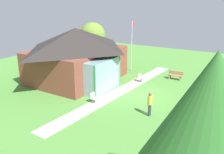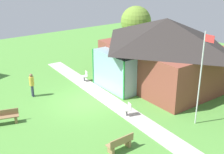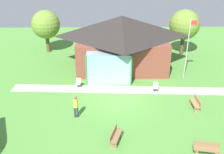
% 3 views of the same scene
% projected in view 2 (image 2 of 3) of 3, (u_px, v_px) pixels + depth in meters
% --- Properties ---
extents(ground_plane, '(44.00, 44.00, 0.00)m').
position_uv_depth(ground_plane, '(85.00, 103.00, 20.39)').
color(ground_plane, '#54933D').
extents(pavilion, '(9.70, 8.50, 5.20)m').
position_uv_depth(pavilion, '(163.00, 51.00, 22.94)').
color(pavilion, brown).
rests_on(pavilion, ground_plane).
extents(footpath, '(18.60, 2.28, 0.03)m').
position_uv_depth(footpath, '(105.00, 97.00, 21.31)').
color(footpath, '#BCB7B2').
rests_on(footpath, ground_plane).
extents(flagpole, '(0.64, 0.08, 5.63)m').
position_uv_depth(flagpole, '(201.00, 75.00, 16.73)').
color(flagpole, silver).
rests_on(flagpole, ground_plane).
extents(bench_front_center, '(0.87, 1.56, 0.84)m').
position_uv_depth(bench_front_center, '(6.00, 117.00, 17.74)').
color(bench_front_center, olive).
rests_on(bench_front_center, ground_plane).
extents(bench_mid_right, '(0.47, 1.51, 0.84)m').
position_uv_depth(bench_mid_right, '(120.00, 143.00, 15.17)').
color(bench_mid_right, '#9E7A51').
rests_on(bench_mid_right, ground_plane).
extents(patio_chair_west, '(0.52, 0.52, 0.86)m').
position_uv_depth(patio_chair_west, '(85.00, 76.00, 24.09)').
color(patio_chair_west, beige).
rests_on(patio_chair_west, ground_plane).
extents(patio_chair_lawn_spare, '(0.53, 0.53, 0.86)m').
position_uv_depth(patio_chair_lawn_spare, '(128.00, 110.00, 18.61)').
color(patio_chair_lawn_spare, beige).
rests_on(patio_chair_lawn_spare, ground_plane).
extents(visitor_strolling_lawn, '(0.34, 0.34, 1.74)m').
position_uv_depth(visitor_strolling_lawn, '(32.00, 83.00, 21.14)').
color(visitor_strolling_lawn, '#2D3347').
rests_on(visitor_strolling_lawn, ground_plane).
extents(tree_behind_pavilion_left, '(3.22, 3.22, 4.88)m').
position_uv_depth(tree_behind_pavilion_left, '(136.00, 21.00, 31.42)').
color(tree_behind_pavilion_left, brown).
rests_on(tree_behind_pavilion_left, ground_plane).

